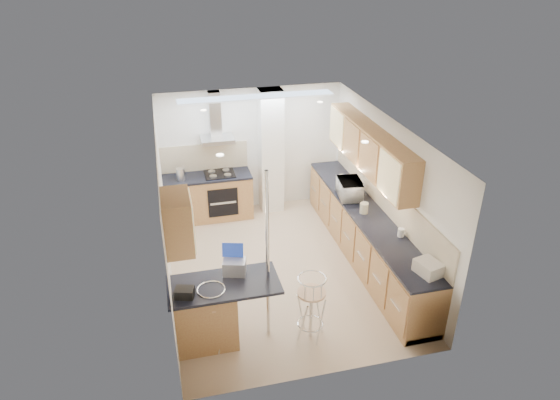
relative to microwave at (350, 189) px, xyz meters
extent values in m
plane|color=tan|center=(-1.40, -0.57, -1.08)|extent=(4.80, 4.80, 0.00)
cube|color=white|center=(-1.40, 1.83, 0.17)|extent=(3.60, 0.04, 2.50)
cube|color=white|center=(-1.40, -2.97, 0.17)|extent=(3.60, 0.04, 2.50)
cube|color=white|center=(-3.20, -0.57, 0.17)|extent=(0.04, 4.80, 2.50)
cube|color=white|center=(0.40, -0.57, 0.17)|extent=(0.04, 4.80, 2.50)
cube|color=white|center=(-1.40, -0.57, 1.42)|extent=(3.60, 4.80, 0.02)
cube|color=#A56742|center=(0.23, -0.17, 0.80)|extent=(0.34, 3.00, 0.72)
cube|color=#A56742|center=(-3.03, -1.92, 0.80)|extent=(0.34, 0.62, 0.72)
cube|color=#F4EECD|center=(0.39, -0.57, 0.10)|extent=(0.03, 4.40, 0.56)
cube|color=#F4EECD|center=(-2.35, 1.81, 0.10)|extent=(1.70, 0.03, 0.56)
cube|color=white|center=(-1.05, 1.63, 0.17)|extent=(0.45, 0.40, 2.50)
cube|color=silver|center=(-2.10, 1.58, 0.54)|extent=(0.62, 0.48, 0.08)
cube|color=silver|center=(-2.10, 1.72, 0.98)|extent=(0.22, 0.20, 0.88)
cylinder|color=silver|center=(-1.93, -2.02, 0.17)|extent=(0.05, 0.05, 2.50)
cube|color=black|center=(-2.10, 1.22, -0.63)|extent=(0.58, 0.02, 0.58)
cube|color=black|center=(-2.10, 1.53, -0.15)|extent=(0.58, 0.50, 0.02)
cube|color=tan|center=(-1.40, 1.23, 1.41)|extent=(2.80, 0.35, 0.02)
cube|color=#A56742|center=(0.10, -0.57, -0.64)|extent=(0.60, 4.40, 0.88)
cube|color=black|center=(0.10, -0.57, -0.18)|extent=(0.63, 4.40, 0.04)
cube|color=#A56742|center=(-2.35, 1.53, -0.64)|extent=(1.70, 0.60, 0.88)
cube|color=black|center=(-2.35, 1.53, -0.18)|extent=(1.70, 0.63, 0.04)
cube|color=#A56742|center=(-2.52, -2.02, -0.63)|extent=(1.35, 0.62, 0.90)
cube|color=black|center=(-2.52, -2.02, -0.16)|extent=(1.47, 0.72, 0.04)
imported|color=white|center=(0.00, 0.00, 0.00)|extent=(0.45, 0.61, 0.32)
cube|color=#A4A6AC|center=(-2.34, -1.82, -0.03)|extent=(0.35, 0.30, 0.21)
cube|color=black|center=(-3.04, -2.18, -0.07)|extent=(0.27, 0.23, 0.13)
cylinder|color=beige|center=(0.14, 0.19, -0.06)|extent=(0.16, 0.16, 0.20)
cylinder|color=beige|center=(0.07, 0.60, -0.08)|extent=(0.14, 0.14, 0.16)
cylinder|color=#B4AF90|center=(0.02, -0.61, -0.07)|extent=(0.16, 0.16, 0.18)
cylinder|color=white|center=(0.28, -1.45, -0.09)|extent=(0.12, 0.12, 0.13)
cube|color=beige|center=(0.21, -2.43, -0.07)|extent=(0.35, 0.41, 0.18)
cylinder|color=silver|center=(-2.85, 1.45, -0.04)|extent=(0.16, 0.16, 0.23)
camera|label=1|loc=(-3.07, -7.36, 3.82)|focal=32.00mm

